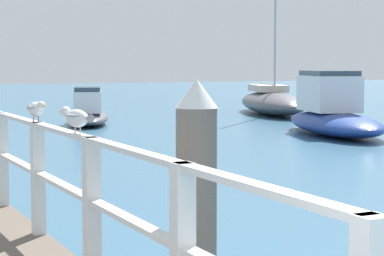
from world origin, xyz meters
name	(u,v)px	position (x,y,z in m)	size (l,w,h in m)	color
dock_piling_near	(196,233)	(1.49, 3.04, 1.07)	(0.29, 0.29, 2.13)	#6B6056
seagull_foreground	(76,117)	(1.11, 4.51, 1.78)	(0.23, 0.47, 0.21)	white
seagull_background	(36,108)	(1.11, 5.83, 1.78)	(0.18, 0.48, 0.21)	white
boat_0	(272,102)	(16.93, 26.30, 0.54)	(4.86, 8.26, 8.56)	#4C4C51
boat_2	(333,113)	(13.56, 17.46, 0.67)	(4.00, 6.58, 2.01)	navy
boat_6	(88,112)	(7.77, 24.48, 0.46)	(2.97, 5.07, 1.40)	#4C4C51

